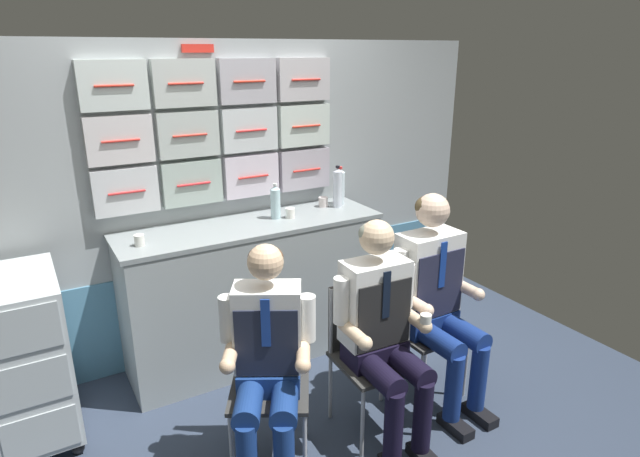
{
  "coord_description": "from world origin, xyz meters",
  "views": [
    {
      "loc": [
        -1.17,
        -2.02,
        2.09
      ],
      "look_at": [
        0.23,
        0.39,
        1.14
      ],
      "focal_mm": 29.82,
      "sensor_mm": 36.0,
      "label": 1
    }
  ],
  "objects": [
    {
      "name": "crew_member_right",
      "position": [
        0.38,
        -0.02,
        0.69
      ],
      "size": [
        0.49,
        0.62,
        1.26
      ],
      "color": "black",
      "rests_on": "ground"
    },
    {
      "name": "folding_chair_left",
      "position": [
        -0.19,
        0.18,
        0.52
      ],
      "size": [
        0.54,
        0.54,
        0.84
      ],
      "color": "#A8AAAF",
      "rests_on": "ground"
    },
    {
      "name": "coffee_cup_white",
      "position": [
        -0.62,
        1.03,
        1.03
      ],
      "size": [
        0.06,
        0.06,
        0.07
      ],
      "color": "white",
      "rests_on": "galley_counter"
    },
    {
      "name": "folding_chair_right",
      "position": [
        0.39,
        0.14,
        0.52
      ],
      "size": [
        0.42,
        0.42,
        0.84
      ],
      "color": "#A8AAAF",
      "rests_on": "ground"
    },
    {
      "name": "coffee_cup_spare",
      "position": [
        0.73,
        1.19,
        1.03
      ],
      "size": [
        0.07,
        0.07,
        0.07
      ],
      "color": "silver",
      "rests_on": "galley_counter"
    },
    {
      "name": "galley_bulkhead",
      "position": [
        0.0,
        1.37,
        1.1
      ],
      "size": [
        4.2,
        0.14,
        2.15
      ],
      "color": "#9AA1A3",
      "rests_on": "ground"
    },
    {
      "name": "sparkling_bottle_green",
      "position": [
        0.3,
        1.11,
        1.11
      ],
      "size": [
        0.07,
        0.07,
        0.24
      ],
      "color": "silver",
      "rests_on": "galley_counter"
    },
    {
      "name": "crew_member_left",
      "position": [
        -0.26,
        0.04,
        0.66
      ],
      "size": [
        0.56,
        0.65,
        1.22
      ],
      "color": "black",
      "rests_on": "ground"
    },
    {
      "name": "galley_counter",
      "position": [
        0.12,
        1.09,
        0.5
      ],
      "size": [
        1.77,
        0.53,
        0.99
      ],
      "color": "#919A9B",
      "rests_on": "ground"
    },
    {
      "name": "ground",
      "position": [
        0.0,
        0.0,
        -0.02
      ],
      "size": [
        4.8,
        4.8,
        0.04
      ],
      "primitive_type": "cube",
      "color": "#2D3748"
    },
    {
      "name": "crew_member_near_trolley",
      "position": [
        0.87,
        0.1,
        0.72
      ],
      "size": [
        0.52,
        0.63,
        1.3
      ],
      "color": "black",
      "rests_on": "ground"
    },
    {
      "name": "folding_chair_near_trolley",
      "position": [
        0.87,
        0.26,
        0.52
      ],
      "size": [
        0.4,
        0.41,
        0.84
      ],
      "color": "#A8AAAF",
      "rests_on": "ground"
    },
    {
      "name": "water_bottle_blue_cap",
      "position": [
        0.81,
        1.13,
        1.14
      ],
      "size": [
        0.07,
        0.07,
        0.31
      ],
      "color": "silver",
      "rests_on": "galley_counter"
    },
    {
      "name": "water_bottle_tall",
      "position": [
        0.87,
        1.19,
        1.13
      ],
      "size": [
        0.07,
        0.07,
        0.28
      ],
      "color": "silver",
      "rests_on": "galley_counter"
    },
    {
      "name": "service_trolley",
      "position": [
        -1.28,
        0.94,
        0.51
      ],
      "size": [
        0.4,
        0.65,
        0.96
      ],
      "color": "black",
      "rests_on": "ground"
    },
    {
      "name": "paper_cup_tan",
      "position": [
        0.39,
        1.07,
        1.03
      ],
      "size": [
        0.06,
        0.06,
        0.07
      ],
      "color": "white",
      "rests_on": "galley_counter"
    }
  ]
}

